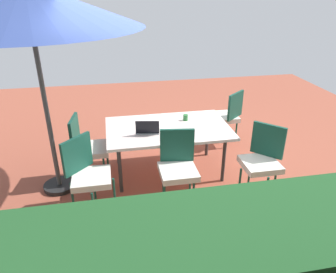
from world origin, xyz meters
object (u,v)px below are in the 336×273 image
chair_north (178,165)px  chair_southwest (227,114)px  laptop (148,130)px  cup (186,118)px  patio_umbrella (28,6)px  chair_northeast (87,172)px  dining_table (168,130)px  chair_northwest (262,158)px  chair_east (87,146)px

chair_north → chair_southwest: 1.93m
laptop → cup: laptop is taller
patio_umbrella → chair_northeast: patio_umbrella is taller
chair_southwest → laptop: size_ratio=2.74×
chair_southwest → laptop: chair_southwest is taller
cup → dining_table: bearing=33.4°
dining_table → chair_northwest: 1.37m
chair_north → laptop: chair_north is taller
patio_umbrella → chair_east: 1.90m
cup → chair_north: bearing=71.1°
chair_northeast → chair_north: (-1.12, 0.03, 0.00)m
chair_northeast → cup: size_ratio=10.99×
chair_north → dining_table: bearing=96.7°
chair_north → laptop: (0.30, -0.60, 0.24)m
chair_northwest → chair_north: bearing=-136.7°
chair_east → chair_southwest: same height
dining_table → chair_north: (0.01, 0.74, -0.14)m
chair_northwest → laptop: 1.58m
chair_east → chair_southwest: (-2.36, -0.75, 0.00)m
dining_table → chair_north: size_ratio=1.80×
laptop → chair_north: bearing=126.2°
patio_umbrella → chair_southwest: size_ratio=2.70×
cup → chair_southwest: bearing=-147.4°
chair_east → laptop: (-0.85, 0.15, 0.24)m
laptop → cup: size_ratio=4.01×
chair_northeast → dining_table: bearing=-13.8°
dining_table → patio_umbrella: bearing=4.8°
chair_northeast → chair_east: 0.72m
chair_north → laptop: size_ratio=2.74×
chair_east → chair_northwest: bearing=-101.7°
chair_northwest → chair_east: bearing=-153.9°
laptop → cup: (-0.62, -0.34, -0.00)m
dining_table → chair_southwest: 1.43m
dining_table → cup: (-0.31, -0.20, 0.10)m
patio_umbrella → laptop: bearing=180.0°
dining_table → patio_umbrella: (1.59, 0.13, 1.70)m
chair_east → chair_southwest: bearing=-64.7°
dining_table → laptop: bearing=23.5°
chair_northeast → chair_northwest: same height
dining_table → chair_southwest: chair_southwest is taller
chair_northeast → chair_north: 1.12m
patio_umbrella → chair_north: 2.50m
chair_east → laptop: chair_east is taller
chair_northwest → laptop: (1.42, -0.64, 0.24)m
chair_north → cup: chair_north is taller
chair_east → laptop: size_ratio=2.74×
chair_east → chair_southwest: size_ratio=1.00×
patio_umbrella → chair_southwest: patio_umbrella is taller
chair_northeast → chair_northwest: 2.24m
dining_table → laptop: laptop is taller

